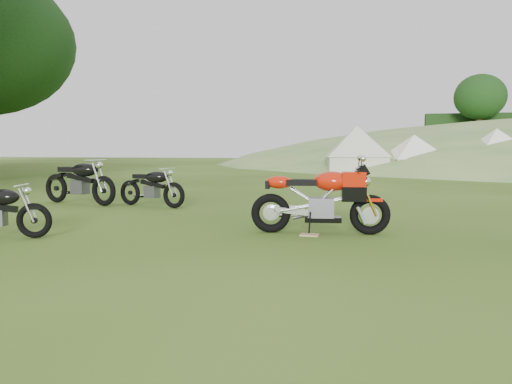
% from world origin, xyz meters
% --- Properties ---
extents(ground, '(120.00, 120.00, 0.00)m').
position_xyz_m(ground, '(0.00, 0.00, 0.00)').
color(ground, '#2A4E10').
rests_on(ground, ground).
extents(sport_motorcycle, '(2.09, 0.72, 1.23)m').
position_xyz_m(sport_motorcycle, '(0.62, 1.67, 0.61)').
color(sport_motorcycle, red).
rests_on(sport_motorcycle, ground).
extents(plywood_board, '(0.28, 0.23, 0.02)m').
position_xyz_m(plywood_board, '(0.49, 1.45, 0.01)').
color(plywood_board, tan).
rests_on(plywood_board, ground).
extents(vintage_moto_c, '(1.85, 0.92, 0.95)m').
position_xyz_m(vintage_moto_c, '(-3.46, 4.39, 0.48)').
color(vintage_moto_c, black).
rests_on(vintage_moto_c, ground).
extents(vintage_moto_d, '(2.23, 1.05, 1.15)m').
position_xyz_m(vintage_moto_d, '(-5.33, 4.46, 0.57)').
color(vintage_moto_d, black).
rests_on(vintage_moto_d, ground).
extents(tent_left, '(3.31, 3.31, 2.56)m').
position_xyz_m(tent_left, '(0.68, 20.60, 1.28)').
color(tent_left, beige).
rests_on(tent_left, ground).
extents(tent_mid, '(3.24, 3.24, 2.24)m').
position_xyz_m(tent_mid, '(3.56, 20.88, 1.12)').
color(tent_mid, white).
rests_on(tent_mid, ground).
extents(tent_right, '(3.39, 3.39, 2.44)m').
position_xyz_m(tent_right, '(7.52, 21.04, 1.22)').
color(tent_right, white).
rests_on(tent_right, ground).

